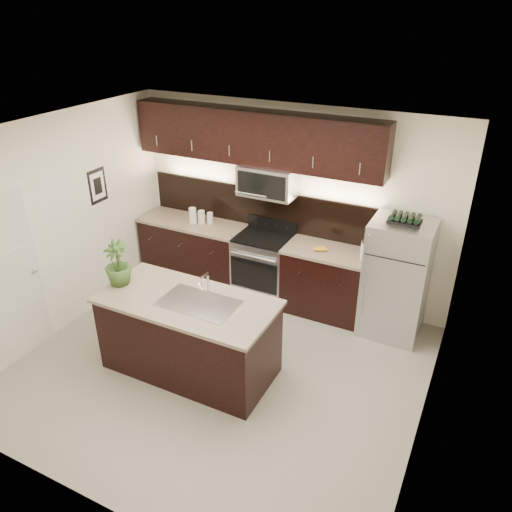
{
  "coord_description": "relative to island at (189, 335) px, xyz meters",
  "views": [
    {
      "loc": [
        2.43,
        -3.92,
        3.85
      ],
      "look_at": [
        0.2,
        0.55,
        1.26
      ],
      "focal_mm": 35.0,
      "sensor_mm": 36.0,
      "label": 1
    }
  ],
  "objects": [
    {
      "name": "plant",
      "position": [
        -0.88,
        -0.05,
        0.73
      ],
      "size": [
        0.31,
        0.31,
        0.53
      ],
      "primitive_type": "imported",
      "rotation": [
        0.0,
        0.0,
        0.04
      ],
      "color": "#304D1F",
      "rests_on": "island"
    },
    {
      "name": "room_walls",
      "position": [
        0.18,
        0.12,
        1.22
      ],
      "size": [
        4.52,
        4.02,
        2.71
      ],
      "color": "silver",
      "rests_on": "ground"
    },
    {
      "name": "canisters",
      "position": [
        -0.99,
        1.83,
        0.57
      ],
      "size": [
        0.33,
        0.2,
        0.23
      ],
      "rotation": [
        0.0,
        0.0,
        0.41
      ],
      "color": "silver",
      "rests_on": "counter_run"
    },
    {
      "name": "bananas",
      "position": [
        0.84,
        1.76,
        0.5
      ],
      "size": [
        0.22,
        0.2,
        0.06
      ],
      "primitive_type": "ellipsoid",
      "rotation": [
        0.0,
        0.0,
        0.42
      ],
      "color": "gold",
      "rests_on": "counter_run"
    },
    {
      "name": "island",
      "position": [
        0.0,
        0.0,
        0.0
      ],
      "size": [
        1.96,
        0.96,
        0.94
      ],
      "color": "black",
      "rests_on": "ground"
    },
    {
      "name": "ground",
      "position": [
        0.29,
        0.15,
        -0.47
      ],
      "size": [
        4.5,
        4.5,
        0.0
      ],
      "primitive_type": "plane",
      "color": "gray",
      "rests_on": "ground"
    },
    {
      "name": "sink_faucet",
      "position": [
        0.15,
        0.01,
        0.48
      ],
      "size": [
        0.84,
        0.5,
        0.28
      ],
      "color": "silver",
      "rests_on": "island"
    },
    {
      "name": "refrigerator",
      "position": [
        1.88,
        1.78,
        0.29
      ],
      "size": [
        0.74,
        0.67,
        1.53
      ],
      "primitive_type": "cube",
      "color": "#B2B2B7",
      "rests_on": "ground"
    },
    {
      "name": "french_press",
      "position": [
        1.46,
        1.79,
        0.59
      ],
      "size": [
        0.12,
        0.12,
        0.34
      ],
      "rotation": [
        0.0,
        0.0,
        -0.21
      ],
      "color": "silver",
      "rests_on": "counter_run"
    },
    {
      "name": "wine_rack",
      "position": [
        1.88,
        1.78,
        1.1
      ],
      "size": [
        0.38,
        0.23,
        0.09
      ],
      "color": "black",
      "rests_on": "refrigerator"
    },
    {
      "name": "upper_fixtures",
      "position": [
        -0.14,
        1.99,
        1.67
      ],
      "size": [
        3.49,
        0.4,
        1.66
      ],
      "color": "black",
      "rests_on": "counter_run"
    },
    {
      "name": "counter_run",
      "position": [
        -0.17,
        1.84,
        -0.0
      ],
      "size": [
        3.51,
        0.65,
        0.94
      ],
      "color": "black",
      "rests_on": "ground"
    }
  ]
}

